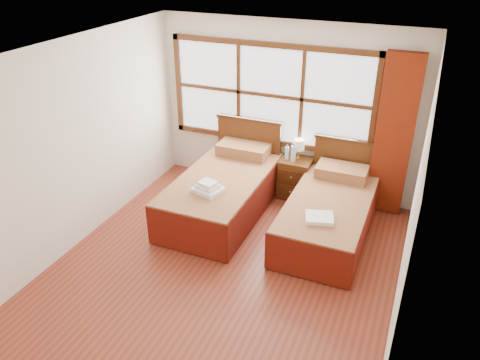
% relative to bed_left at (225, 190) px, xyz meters
% --- Properties ---
extents(floor, '(4.50, 4.50, 0.00)m').
position_rel_bed_left_xyz_m(floor, '(0.55, -1.20, -0.34)').
color(floor, brown).
rests_on(floor, ground).
extents(ceiling, '(4.50, 4.50, 0.00)m').
position_rel_bed_left_xyz_m(ceiling, '(0.55, -1.20, 2.26)').
color(ceiling, white).
rests_on(ceiling, wall_back).
extents(wall_back, '(4.00, 0.00, 4.00)m').
position_rel_bed_left_xyz_m(wall_back, '(0.55, 1.05, 0.96)').
color(wall_back, silver).
rests_on(wall_back, floor).
extents(wall_left, '(0.00, 4.50, 4.50)m').
position_rel_bed_left_xyz_m(wall_left, '(-1.45, -1.20, 0.96)').
color(wall_left, silver).
rests_on(wall_left, floor).
extents(wall_right, '(0.00, 4.50, 4.50)m').
position_rel_bed_left_xyz_m(wall_right, '(2.55, -1.20, 0.96)').
color(wall_right, silver).
rests_on(wall_right, floor).
extents(window, '(3.16, 0.06, 1.56)m').
position_rel_bed_left_xyz_m(window, '(0.30, 1.02, 1.16)').
color(window, white).
rests_on(window, wall_back).
extents(curtain, '(0.50, 0.16, 2.30)m').
position_rel_bed_left_xyz_m(curtain, '(2.15, 0.91, 0.83)').
color(curtain, maroon).
rests_on(curtain, wall_back).
extents(bed_left, '(1.14, 2.22, 1.12)m').
position_rel_bed_left_xyz_m(bed_left, '(0.00, 0.00, 0.00)').
color(bed_left, '#40210D').
rests_on(bed_left, floor).
extents(bed_right, '(1.05, 2.07, 1.02)m').
position_rel_bed_left_xyz_m(bed_right, '(1.54, 0.00, -0.03)').
color(bed_right, '#40210D').
rests_on(bed_right, floor).
extents(nightstand, '(0.47, 0.46, 0.62)m').
position_rel_bed_left_xyz_m(nightstand, '(0.82, 0.80, -0.03)').
color(nightstand, '#4D2810').
rests_on(nightstand, floor).
extents(towels_left, '(0.42, 0.39, 0.15)m').
position_rel_bed_left_xyz_m(towels_left, '(0.01, -0.55, 0.32)').
color(towels_left, white).
rests_on(towels_left, bed_left).
extents(towels_right, '(0.40, 0.37, 0.05)m').
position_rel_bed_left_xyz_m(towels_right, '(1.53, -0.57, 0.23)').
color(towels_right, white).
rests_on(towels_right, bed_right).
extents(lamp, '(0.16, 0.16, 0.31)m').
position_rel_bed_left_xyz_m(lamp, '(0.84, 0.85, 0.50)').
color(lamp, gold).
rests_on(lamp, nightstand).
extents(bottle_near, '(0.06, 0.06, 0.22)m').
position_rel_bed_left_xyz_m(bottle_near, '(0.68, 0.77, 0.38)').
color(bottle_near, silver).
rests_on(bottle_near, nightstand).
extents(bottle_far, '(0.07, 0.07, 0.28)m').
position_rel_bed_left_xyz_m(bottle_far, '(0.79, 0.74, 0.41)').
color(bottle_far, silver).
rests_on(bottle_far, nightstand).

